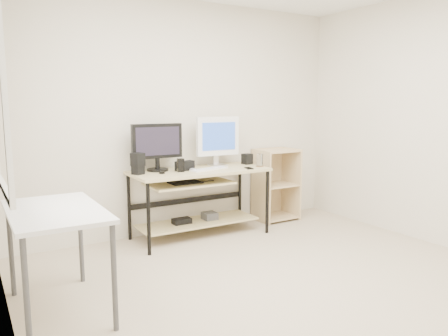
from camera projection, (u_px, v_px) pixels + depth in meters
room at (284, 124)px, 3.23m from camera, size 4.01×4.01×2.62m
desk at (197, 189)px, 4.78m from camera, size 1.50×0.65×0.75m
side_table at (56, 220)px, 3.02m from camera, size 0.60×1.00×0.75m
shelf_unit at (274, 184)px, 5.52m from camera, size 0.50×0.40×0.90m
black_monitor at (157, 144)px, 4.63m from camera, size 0.55×0.23×0.50m
white_imac at (218, 138)px, 5.00m from camera, size 0.53×0.17×0.56m
keyboard at (209, 169)px, 4.75m from camera, size 0.47×0.22×0.02m
mouse at (193, 170)px, 4.64m from camera, size 0.08×0.11×0.03m
center_speaker at (185, 166)px, 4.69m from camera, size 0.22×0.13×0.10m
speaker_left at (138, 163)px, 4.43m from camera, size 0.14×0.14×0.22m
speaker_right at (247, 159)px, 5.18m from camera, size 0.12×0.12×0.12m
audio_controller at (181, 165)px, 4.59m from camera, size 0.08×0.06×0.14m
volume_puck at (162, 173)px, 4.48m from camera, size 0.08×0.08×0.02m
smartphone at (249, 168)px, 4.83m from camera, size 0.10×0.14×0.01m
coaster at (260, 166)px, 4.98m from camera, size 0.11×0.11×0.01m
drinking_glass at (260, 160)px, 4.97m from camera, size 0.09×0.09×0.14m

